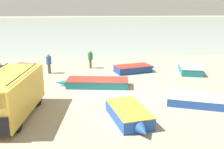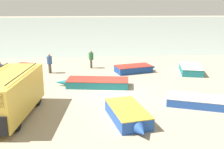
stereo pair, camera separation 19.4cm
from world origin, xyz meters
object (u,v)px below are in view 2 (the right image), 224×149
Objects in this scene: fishing_rowboat_2 at (203,102)px; fisherman_2 at (50,62)px; fishing_rowboat_4 at (14,71)px; fishing_rowboat_3 at (128,115)px; fishing_rowboat_5 at (96,83)px; fisherman_0 at (91,58)px; fishing_rowboat_0 at (135,69)px; fisherman_1 at (0,72)px; parked_van at (9,94)px; fishing_rowboat_1 at (190,69)px.

fisherman_2 is (-9.99, 8.07, 0.74)m from fishing_rowboat_2.
fishing_rowboat_4 is at bearing 168.43° from fishing_rowboat_2.
fishing_rowboat_3 is at bearing 64.12° from fishing_rowboat_4.
fishing_rowboat_5 is at bearing 166.20° from fishing_rowboat_2.
fishing_rowboat_0 is at bearing -1.31° from fisherman_0.
fisherman_1 is (-6.72, 0.51, 0.81)m from fishing_rowboat_5.
fisherman_1 is at bearing 3.29° from fishing_rowboat_5.
fishing_rowboat_5 is (4.53, 4.80, -0.98)m from parked_van.
fisherman_1 is (-12.88, 4.61, 0.83)m from fishing_rowboat_2.
fishing_rowboat_3 reaches higher than fishing_rowboat_5.
fishing_rowboat_2 is at bearing 153.94° from fishing_rowboat_5.
fishing_rowboat_3 reaches higher than fishing_rowboat_0.
parked_van is at bearing -148.44° from fishing_rowboat_0.
fisherman_0 reaches higher than fishing_rowboat_1.
fishing_rowboat_4 is at bearing -142.65° from fisherman_0.
fishing_rowboat_4 is 7.77m from fishing_rowboat_5.
fisherman_2 is at bearing -162.57° from fishing_rowboat_3.
fishing_rowboat_0 is at bearing 97.21° from fishing_rowboat_1.
fisherman_0 is at bearing 51.86° from fisherman_2.
parked_van is 11.09m from fisherman_0.
fishing_rowboat_3 is at bearing -140.45° from fishing_rowboat_2.
fisherman_2 is (-3.83, 3.96, 0.72)m from fishing_rowboat_5.
fishing_rowboat_4 is at bearing 164.20° from fishing_rowboat_0.
fisherman_0 reaches higher than fishing_rowboat_2.
fishing_rowboat_3 reaches higher than fishing_rowboat_4.
fisherman_2 is (-3.48, -1.50, 0.01)m from fisherman_0.
fishing_rowboat_0 is 8.36m from fishing_rowboat_2.
fishing_rowboat_4 is 2.83× the size of fisherman_0.
fishing_rowboat_0 is 9.71m from fishing_rowboat_3.
fishing_rowboat_2 is (-1.99, -7.42, -0.05)m from fishing_rowboat_1.
parked_van is 1.41× the size of fishing_rowboat_1.
fishing_rowboat_2 is 12.86m from fisherman_2.
fishing_rowboat_0 is at bearing -124.24° from fishing_rowboat_5.
fishing_rowboat_2 is at bearing 81.57° from fishing_rowboat_4.
fisherman_0 is at bearing -78.75° from fishing_rowboat_5.
fishing_rowboat_2 is 2.62× the size of fisherman_1.
fisherman_2 is at bearing -22.10° from fisherman_1.
fishing_rowboat_0 reaches higher than fishing_rowboat_5.
fishing_rowboat_4 is 3.39m from fisherman_1.
fishing_rowboat_1 reaches higher than fishing_rowboat_0.
fisherman_0 reaches higher than fishing_rowboat_5.
fishing_rowboat_3 is 0.74× the size of fishing_rowboat_5.
fisherman_1 is (-8.29, 6.25, 0.75)m from fishing_rowboat_3.
fishing_rowboat_2 is at bearing 98.07° from fishing_rowboat_3.
fishing_rowboat_1 is 12.02m from fisherman_2.
fisherman_2 is at bearing 162.86° from fishing_rowboat_0.
fishing_rowboat_0 is at bearing 27.16° from fisherman_2.
fishing_rowboat_4 is at bearing 18.69° from fisherman_1.
parked_van is 15.09m from fishing_rowboat_1.
fishing_rowboat_2 is at bearing -86.38° from fishing_rowboat_0.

